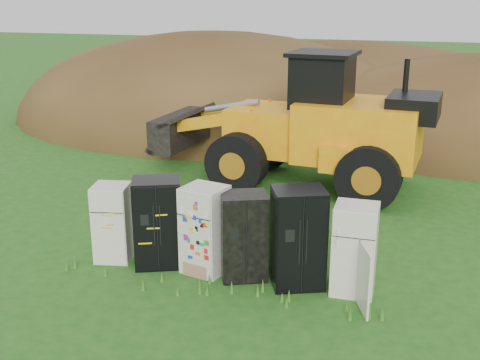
{
  "coord_description": "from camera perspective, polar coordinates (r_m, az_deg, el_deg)",
  "views": [
    {
      "loc": [
        3.3,
        -10.22,
        5.33
      ],
      "look_at": [
        -0.34,
        2.0,
        1.3
      ],
      "focal_mm": 45.0,
      "sensor_mm": 36.0,
      "label": 1
    }
  ],
  "objects": [
    {
      "name": "ground",
      "position": [
        11.99,
        -1.18,
        -8.85
      ],
      "size": [
        120.0,
        120.0,
        0.0
      ],
      "primitive_type": "plane",
      "color": "#1D5316",
      "rests_on": "ground"
    },
    {
      "name": "fridge_dark_mid",
      "position": [
        11.53,
        0.38,
        -5.34
      ],
      "size": [
        1.07,
        0.99,
        1.69
      ],
      "primitive_type": null,
      "rotation": [
        0.0,
        0.0,
        0.4
      ],
      "color": "black",
      "rests_on": "ground"
    },
    {
      "name": "fridge_black_right",
      "position": [
        11.25,
        5.52,
        -5.47
      ],
      "size": [
        1.18,
        1.09,
        1.89
      ],
      "primitive_type": null,
      "rotation": [
        0.0,
        0.0,
        0.4
      ],
      "color": "black",
      "rests_on": "ground"
    },
    {
      "name": "dirt_mound_back",
      "position": [
        29.61,
        9.87,
        6.91
      ],
      "size": [
        20.2,
        13.47,
        6.15
      ],
      "primitive_type": "ellipsoid",
      "color": "#3F2A14",
      "rests_on": "ground"
    },
    {
      "name": "fridge_black_side",
      "position": [
        12.14,
        -7.81,
        -4.02
      ],
      "size": [
        1.16,
        1.05,
        1.8
      ],
      "primitive_type": null,
      "rotation": [
        0.0,
        0.0,
        0.4
      ],
      "color": "black",
      "rests_on": "ground"
    },
    {
      "name": "fridge_open_door",
      "position": [
        11.16,
        10.81,
        -6.47
      ],
      "size": [
        0.77,
        0.71,
        1.69
      ],
      "primitive_type": null,
      "rotation": [
        0.0,
        0.0,
        0.0
      ],
      "color": "silver",
      "rests_on": "ground"
    },
    {
      "name": "fridge_sticker",
      "position": [
        11.77,
        -3.33,
        -4.72
      ],
      "size": [
        0.93,
        0.88,
        1.75
      ],
      "primitive_type": null,
      "rotation": [
        0.0,
        0.0,
        -0.24
      ],
      "color": "white",
      "rests_on": "ground"
    },
    {
      "name": "dirt_mound_left",
      "position": [
        26.15,
        -2.33,
        5.76
      ],
      "size": [
        17.71,
        13.28,
        7.47
      ],
      "primitive_type": "ellipsoid",
      "color": "#3F2A14",
      "rests_on": "ground"
    },
    {
      "name": "fridge_leftmost",
      "position": [
        12.56,
        -11.97,
        -3.98
      ],
      "size": [
        0.83,
        0.81,
        1.6
      ],
      "primitive_type": null,
      "rotation": [
        0.0,
        0.0,
        0.2
      ],
      "color": "silver",
      "rests_on": "ground"
    },
    {
      "name": "wheel_loader",
      "position": [
        16.96,
        4.55,
        5.79
      ],
      "size": [
        8.06,
        3.83,
        3.78
      ],
      "primitive_type": null,
      "rotation": [
        0.0,
        0.0,
        -0.09
      ],
      "color": "#ECA10F",
      "rests_on": "ground"
    }
  ]
}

